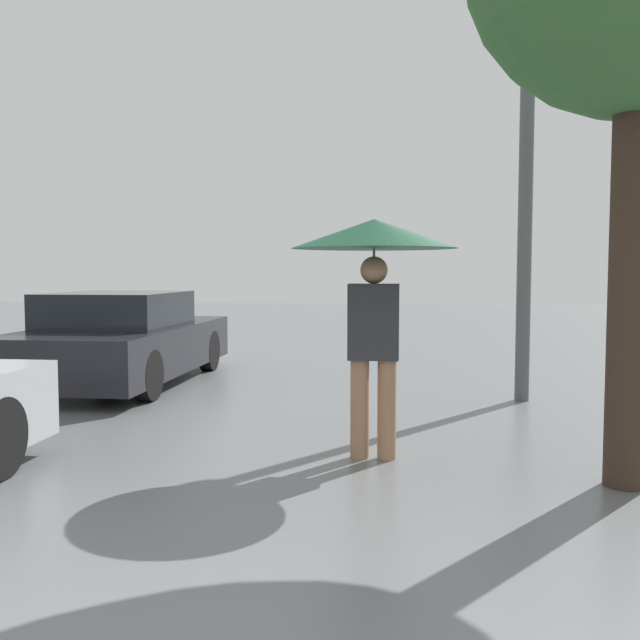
% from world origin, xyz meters
% --- Properties ---
extents(pedestrian, '(1.29, 1.29, 1.86)m').
position_xyz_m(pedestrian, '(0.20, 4.27, 1.57)').
color(pedestrian, '#9E7051').
rests_on(pedestrian, ground_plane).
extents(parked_car_farthest, '(1.75, 4.02, 1.19)m').
position_xyz_m(parked_car_farthest, '(-3.22, 7.62, 0.56)').
color(parked_car_farthest, black).
rests_on(parked_car_farthest, ground_plane).
extents(street_lamp, '(0.39, 0.39, 4.21)m').
position_xyz_m(street_lamp, '(1.75, 6.97, 2.72)').
color(street_lamp, '#515456').
rests_on(street_lamp, ground_plane).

